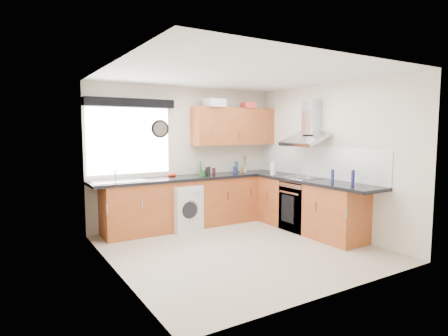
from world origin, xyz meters
TOP-DOWN VIEW (x-y plane):
  - ground_plane at (0.00, 0.00)m, footprint 3.60×3.60m
  - ceiling at (0.00, 0.00)m, footprint 3.60×3.60m
  - wall_back at (0.00, 1.80)m, footprint 3.60×0.02m
  - wall_front at (0.00, -1.80)m, footprint 3.60×0.02m
  - wall_left at (-1.80, 0.00)m, footprint 0.02×3.60m
  - wall_right at (1.80, 0.00)m, footprint 0.02×3.60m
  - window at (-1.05, 1.79)m, footprint 1.40×0.02m
  - window_blind at (-1.05, 1.70)m, footprint 1.50×0.18m
  - splashback at (1.79, 0.30)m, footprint 0.01×3.00m
  - base_cab_back at (-0.10, 1.51)m, footprint 3.00×0.58m
  - base_cab_corner at (1.50, 1.50)m, footprint 0.60×0.60m
  - base_cab_right at (1.51, 0.15)m, footprint 0.58×2.10m
  - worktop_back at (0.00, 1.50)m, footprint 3.60×0.62m
  - worktop_right at (1.50, 0.00)m, footprint 0.62×2.42m
  - sink at (-1.33, 1.50)m, footprint 0.84×0.46m
  - oven at (1.50, 0.30)m, footprint 0.56×0.58m
  - hob_plate at (1.50, 0.30)m, footprint 0.52×0.52m
  - extractor_hood at (1.60, 0.30)m, footprint 0.52×0.78m
  - upper_cabinets at (0.95, 1.62)m, footprint 1.70×0.35m
  - washing_machine at (-0.26, 1.40)m, footprint 0.61×0.59m
  - wall_clock at (-0.50, 1.76)m, footprint 0.32×0.04m
  - casserole at (0.46, 1.52)m, footprint 0.38×0.30m
  - storage_box at (1.22, 1.52)m, footprint 0.25×0.21m
  - utensil_pot at (1.15, 1.54)m, footprint 0.12×0.12m
  - kitchen_roll at (1.35, 0.91)m, footprint 0.13×0.13m
  - tomato_cluster at (-0.34, 1.65)m, footprint 0.14×0.14m
  - jar_0 at (1.03, 1.67)m, footprint 0.06×0.06m
  - jar_1 at (0.10, 1.40)m, footprint 0.04×0.04m
  - jar_2 at (1.06, 1.53)m, footprint 0.05×0.05m
  - jar_3 at (0.48, 1.59)m, footprint 0.07×0.07m
  - jar_4 at (0.19, 1.60)m, footprint 0.05×0.05m
  - jar_5 at (1.08, 1.55)m, footprint 0.04×0.04m
  - jar_6 at (0.28, 1.66)m, footprint 0.06×0.06m
  - jar_7 at (0.25, 1.36)m, footprint 0.06×0.06m
  - jar_8 at (0.19, 1.45)m, footprint 0.07×0.07m
  - jar_9 at (0.88, 1.48)m, footprint 0.07×0.07m
  - jar_10 at (0.24, 1.44)m, footprint 0.04×0.04m
  - bottle_0 at (1.45, -0.41)m, footprint 0.05×0.05m
  - bottle_1 at (1.52, -0.74)m, footprint 0.05×0.05m

SIDE VIEW (x-z plane):
  - ground_plane at x=0.00m, z-range 0.00..0.00m
  - washing_machine at x=-0.26m, z-range 0.00..0.78m
  - oven at x=1.50m, z-range 0.00..0.85m
  - base_cab_back at x=-0.10m, z-range 0.00..0.86m
  - base_cab_corner at x=1.50m, z-range 0.00..0.86m
  - base_cab_right at x=1.51m, z-range 0.00..0.86m
  - worktop_back at x=0.00m, z-range 0.86..0.91m
  - worktop_right at x=1.50m, z-range 0.86..0.91m
  - hob_plate at x=1.50m, z-range 0.91..0.92m
  - tomato_cluster at x=-0.34m, z-range 0.91..0.97m
  - sink at x=-1.33m, z-range 0.90..1.00m
  - jar_5 at x=1.08m, z-range 0.91..1.00m
  - jar_8 at x=0.19m, z-range 0.91..1.01m
  - jar_3 at x=0.48m, z-range 0.91..1.02m
  - jar_2 at x=1.06m, z-range 0.91..1.03m
  - jar_9 at x=0.88m, z-range 0.91..1.04m
  - utensil_pot at x=1.15m, z-range 0.91..1.04m
  - jar_10 at x=0.24m, z-range 0.91..1.07m
  - jar_7 at x=0.25m, z-range 0.91..1.08m
  - jar_0 at x=1.03m, z-range 0.91..1.12m
  - bottle_0 at x=1.45m, z-range 0.91..1.12m
  - jar_1 at x=0.10m, z-range 0.91..1.12m
  - jar_6 at x=0.28m, z-range 0.91..1.13m
  - bottle_1 at x=1.52m, z-range 0.91..1.14m
  - kitchen_roll at x=1.35m, z-range 0.91..1.16m
  - jar_4 at x=0.19m, z-range 0.91..1.16m
  - splashback at x=1.79m, z-range 0.91..1.45m
  - wall_back at x=0.00m, z-range 0.00..2.50m
  - wall_front at x=0.00m, z-range 0.00..2.50m
  - wall_left at x=-1.80m, z-range 0.00..2.50m
  - wall_right at x=1.80m, z-range 0.00..2.50m
  - window at x=-1.05m, z-range 1.00..2.10m
  - wall_clock at x=-0.50m, z-range 1.59..1.91m
  - extractor_hood at x=1.60m, z-range 1.44..2.10m
  - upper_cabinets at x=0.95m, z-range 1.45..2.15m
  - window_blind at x=-1.05m, z-range 2.11..2.25m
  - storage_box at x=1.22m, z-range 2.15..2.26m
  - casserole at x=0.46m, z-range 2.15..2.30m
  - ceiling at x=0.00m, z-range 2.49..2.51m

